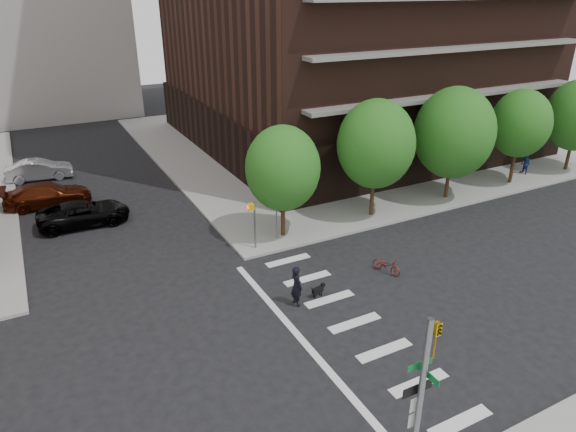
{
  "coord_description": "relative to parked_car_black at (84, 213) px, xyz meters",
  "views": [
    {
      "loc": [
        -7.66,
        -14.34,
        12.88
      ],
      "look_at": [
        3.0,
        6.0,
        2.5
      ],
      "focal_mm": 32.0,
      "sensor_mm": 36.0,
      "label": 1
    }
  ],
  "objects": [
    {
      "name": "ground",
      "position": [
        5.54,
        -15.38,
        -0.71
      ],
      "size": [
        120.0,
        120.0,
        0.0
      ],
      "primitive_type": "plane",
      "color": "black",
      "rests_on": "ground"
    },
    {
      "name": "sidewalk_ne",
      "position": [
        26.04,
        8.12,
        -0.64
      ],
      "size": [
        39.0,
        33.0,
        0.15
      ],
      "primitive_type": "cube",
      "color": "gray",
      "rests_on": "ground"
    },
    {
      "name": "crosswalk",
      "position": [
        7.75,
        -15.38,
        -0.71
      ],
      "size": [
        3.85,
        13.0,
        0.01
      ],
      "color": "silver",
      "rests_on": "ground"
    },
    {
      "name": "tree_a",
      "position": [
        9.54,
        -6.88,
        3.33
      ],
      "size": [
        4.0,
        4.0,
        5.9
      ],
      "color": "#301E11",
      "rests_on": "sidewalk_ne"
    },
    {
      "name": "tree_b",
      "position": [
        15.54,
        -6.88,
        3.83
      ],
      "size": [
        4.5,
        4.5,
        6.65
      ],
      "color": "#301E11",
      "rests_on": "sidewalk_ne"
    },
    {
      "name": "tree_c",
      "position": [
        21.54,
        -6.88,
        3.74
      ],
      "size": [
        5.0,
        5.0,
        6.8
      ],
      "color": "#301E11",
      "rests_on": "sidewalk_ne"
    },
    {
      "name": "tree_d",
      "position": [
        27.54,
        -6.88,
        3.63
      ],
      "size": [
        4.0,
        4.0,
        6.2
      ],
      "color": "#301E11",
      "rests_on": "sidewalk_ne"
    },
    {
      "name": "pedestrian_signal",
      "position": [
        7.86,
        -7.46,
        1.14
      ],
      "size": [
        2.18,
        0.67,
        2.6
      ],
      "color": "slate",
      "rests_on": "sidewalk_ne"
    },
    {
      "name": "parked_car_black",
      "position": [
        0.0,
        0.0,
        0.0
      ],
      "size": [
        2.6,
        5.22,
        1.42
      ],
      "primitive_type": "imported",
      "rotation": [
        0.0,
        0.0,
        1.52
      ],
      "color": "black",
      "rests_on": "ground"
    },
    {
      "name": "parked_car_maroon",
      "position": [
        -1.65,
        4.06,
        0.04
      ],
      "size": [
        2.36,
        5.29,
        1.51
      ],
      "primitive_type": "imported",
      "rotation": [
        0.0,
        0.0,
        1.52
      ],
      "color": "#441407",
      "rests_on": "ground"
    },
    {
      "name": "parked_car_silver",
      "position": [
        -1.76,
        9.54,
        0.02
      ],
      "size": [
        1.96,
        4.56,
        1.46
      ],
      "primitive_type": "imported",
      "rotation": [
        0.0,
        0.0,
        1.48
      ],
      "color": "#ADB1B6",
      "rests_on": "ground"
    },
    {
      "name": "scooter",
      "position": [
        12.26,
        -12.65,
        -0.3
      ],
      "size": [
        1.03,
        1.66,
        0.83
      ],
      "primitive_type": "imported",
      "rotation": [
        0.0,
        0.0,
        0.33
      ],
      "color": "maroon",
      "rests_on": "ground"
    },
    {
      "name": "dog_walker",
      "position": [
        7.05,
        -13.03,
        0.24
      ],
      "size": [
        0.71,
        0.48,
        1.89
      ],
      "primitive_type": "imported",
      "rotation": [
        0.0,
        0.0,
        1.62
      ],
      "color": "black",
      "rests_on": "ground"
    },
    {
      "name": "dog",
      "position": [
        8.22,
        -12.93,
        -0.35
      ],
      "size": [
        0.68,
        0.28,
        0.57
      ],
      "rotation": [
        0.0,
        0.0,
        0.18
      ],
      "color": "black",
      "rests_on": "ground"
    },
    {
      "name": "pedestrian_far",
      "position": [
        29.87,
        -6.15,
        0.2
      ],
      "size": [
        0.78,
        0.63,
        1.52
      ],
      "primitive_type": "imported",
      "rotation": [
        0.0,
        0.0,
        -1.65
      ],
      "color": "navy",
      "rests_on": "sidewalk_ne"
    }
  ]
}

